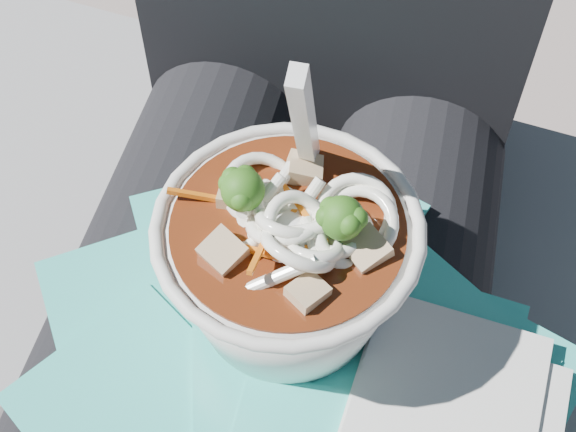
% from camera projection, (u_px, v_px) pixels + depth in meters
% --- Properties ---
extents(stone_ledge, '(1.06, 0.63, 0.44)m').
position_uv_depth(stone_ledge, '(300.00, 349.00, 0.98)').
color(stone_ledge, slate).
rests_on(stone_ledge, ground).
extents(lap, '(0.35, 0.48, 0.16)m').
position_uv_depth(lap, '(264.00, 346.00, 0.65)').
color(lap, black).
rests_on(lap, stone_ledge).
extents(person_body, '(0.34, 0.94, 0.99)m').
position_uv_depth(person_body, '(290.00, 237.00, 0.68)').
color(person_body, black).
rests_on(person_body, ground).
extents(plastic_bag, '(0.41, 0.33, 0.02)m').
position_uv_depth(plastic_bag, '(303.00, 343.00, 0.56)').
color(plastic_bag, '#2BB7AA').
rests_on(plastic_bag, lap).
extents(napkins, '(0.15, 0.17, 0.01)m').
position_uv_depth(napkins, '(450.00, 417.00, 0.51)').
color(napkins, silver).
rests_on(napkins, plastic_bag).
extents(udon_bowl, '(0.19, 0.19, 0.21)m').
position_uv_depth(udon_bowl, '(289.00, 256.00, 0.52)').
color(udon_bowl, silver).
rests_on(udon_bowl, plastic_bag).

